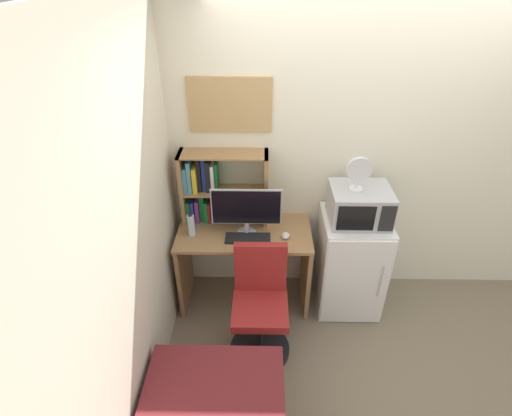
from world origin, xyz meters
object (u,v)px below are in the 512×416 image
hutch_bookshelf (211,187)px  microwave (359,205)px  computer_mouse (285,236)px  mini_fridge (350,263)px  monitor (246,209)px  keyboard (248,238)px  water_bottle (191,225)px  desk_chair (260,308)px  desk_fan (359,172)px  wall_corkboard (230,105)px

hutch_bookshelf → microwave: hutch_bookshelf is taller
computer_mouse → mini_fridge: size_ratio=0.09×
monitor → keyboard: monitor is taller
monitor → water_bottle: 0.48m
computer_mouse → water_bottle: 0.78m
water_bottle → microwave: bearing=1.8°
hutch_bookshelf → computer_mouse: (0.62, -0.27, -0.30)m
computer_mouse → microwave: (0.58, 0.07, 0.26)m
microwave → desk_chair: bearing=-146.7°
keyboard → mini_fridge: 0.95m
microwave → desk_fan: (-0.05, -0.01, 0.30)m
hutch_bookshelf → keyboard: (0.32, -0.30, -0.31)m
water_bottle → desk_chair: size_ratio=0.22×
desk_chair → water_bottle: bearing=140.4°
wall_corkboard → keyboard: bearing=-70.0°
mini_fridge → desk_fan: 0.90m
keyboard → computer_mouse: 0.31m
wall_corkboard → mini_fridge: bearing=-15.6°
wall_corkboard → microwave: bearing=-15.5°
hutch_bookshelf → desk_chair: size_ratio=0.77×
water_bottle → wall_corkboard: 1.01m
desk_chair → mini_fridge: bearing=33.2°
microwave → wall_corkboard: bearing=164.5°
hutch_bookshelf → mini_fridge: bearing=-9.3°
hutch_bookshelf → computer_mouse: size_ratio=8.38×
hutch_bookshelf → wall_corkboard: bearing=26.9°
water_bottle → desk_fan: size_ratio=0.76×
keyboard → wall_corkboard: wall_corkboard is taller
hutch_bookshelf → computer_mouse: 0.74m
hutch_bookshelf → wall_corkboard: 0.70m
hutch_bookshelf → desk_chair: (0.42, -0.71, -0.67)m
water_bottle → hutch_bookshelf: bearing=58.3°
monitor → mini_fridge: bearing=1.2°
mini_fridge → microwave: bearing=89.9°
hutch_bookshelf → desk_fan: 1.20m
keyboard → mini_fridge: mini_fridge is taller
computer_mouse → desk_fan: 0.77m
keyboard → computer_mouse: size_ratio=4.26×
computer_mouse → microwave: size_ratio=0.18×
hutch_bookshelf → keyboard: 0.53m
computer_mouse → desk_fan: desk_fan is taller
hutch_bookshelf → desk_fan: (1.16, -0.20, 0.26)m
mini_fridge → desk_chair: (-0.78, -0.51, -0.04)m
monitor → wall_corkboard: wall_corkboard is taller
computer_mouse → desk_chair: (-0.20, -0.44, -0.37)m
desk_fan → desk_chair: (-0.73, -0.51, -0.93)m
water_bottle → wall_corkboard: (0.32, 0.33, 0.89)m
keyboard → water_bottle: bearing=173.1°
desk_fan → monitor: bearing=-179.0°
monitor → microwave: monitor is taller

